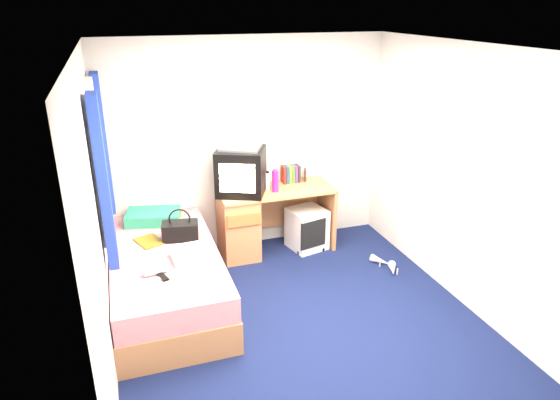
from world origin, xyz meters
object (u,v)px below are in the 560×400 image
object	(u,v)px
crt_tv	(241,171)
vcr	(240,145)
aerosol_can	(268,181)
water_bottle	(155,271)
pillow	(153,217)
picture_frame	(305,175)
colour_swatch_fan	(171,277)
storage_cube	(307,229)
handbag	(180,230)
white_heels	(386,265)
towel	(190,254)
bed	(166,277)
pink_water_bottle	(275,181)
magazine	(149,241)
remote_control	(162,276)
desk	(253,220)

from	to	relation	value
crt_tv	vcr	size ratio (longest dim) A/B	1.53
aerosol_can	water_bottle	world-z (taller)	aerosol_can
aerosol_can	vcr	bearing A→B (deg)	-179.13
pillow	picture_frame	world-z (taller)	picture_frame
colour_swatch_fan	storage_cube	bearing A→B (deg)	34.17
picture_frame	water_bottle	bearing A→B (deg)	-125.48
handbag	white_heels	xyz separation A→B (m)	(2.15, -0.32, -0.59)
storage_cube	picture_frame	size ratio (longest dim) A/B	3.45
crt_tv	towel	xyz separation A→B (m)	(-0.73, -0.95, -0.41)
vcr	towel	size ratio (longest dim) A/B	1.34
bed	water_bottle	bearing A→B (deg)	-105.62
pink_water_bottle	magazine	distance (m)	1.52
aerosol_can	magazine	distance (m)	1.48
storage_cube	towel	size ratio (longest dim) A/B	1.53
pink_water_bottle	towel	xyz separation A→B (m)	(-1.10, -0.88, -0.27)
magazine	white_heels	distance (m)	2.53
picture_frame	remote_control	bearing A→B (deg)	-123.32
vcr	magazine	world-z (taller)	vcr
storage_cube	white_heels	world-z (taller)	storage_cube
aerosol_can	water_bottle	distance (m)	1.80
pink_water_bottle	water_bottle	size ratio (longest dim) A/B	1.16
pillow	picture_frame	bearing A→B (deg)	5.56
pink_water_bottle	white_heels	bearing A→B (deg)	-36.52
magazine	handbag	bearing A→B (deg)	-4.82
remote_control	white_heels	bearing A→B (deg)	-10.55
water_bottle	bed	bearing A→B (deg)	74.38
vcr	aerosol_can	size ratio (longest dim) A/B	2.17
pillow	desk	distance (m)	1.10
remote_control	colour_swatch_fan	bearing A→B (deg)	-44.82
pillow	water_bottle	bearing A→B (deg)	-94.40
bed	white_heels	distance (m)	2.35
picture_frame	vcr	bearing A→B (deg)	-149.04
pink_water_bottle	white_heels	world-z (taller)	pink_water_bottle
towel	water_bottle	size ratio (longest dim) A/B	1.58
desk	bed	bearing A→B (deg)	-145.26
pillow	aerosol_can	world-z (taller)	aerosol_can
crt_tv	magazine	xyz separation A→B (m)	(-1.06, -0.48, -0.45)
aerosol_can	colour_swatch_fan	world-z (taller)	aerosol_can
pillow	magazine	size ratio (longest dim) A/B	1.95
pink_water_bottle	colour_swatch_fan	bearing A→B (deg)	-138.42
pink_water_bottle	handbag	xyz separation A→B (m)	(-1.12, -0.44, -0.23)
remote_control	storage_cube	bearing A→B (deg)	13.16
magazine	white_heels	size ratio (longest dim) A/B	0.63
pillow	crt_tv	size ratio (longest dim) A/B	0.85
bed	pink_water_bottle	world-z (taller)	pink_water_bottle
towel	picture_frame	bearing A→B (deg)	35.97
aerosol_can	colour_swatch_fan	size ratio (longest dim) A/B	0.89
crt_tv	colour_swatch_fan	distance (m)	1.62
bed	pillow	bearing A→B (deg)	91.89
crt_tv	picture_frame	world-z (taller)	crt_tv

